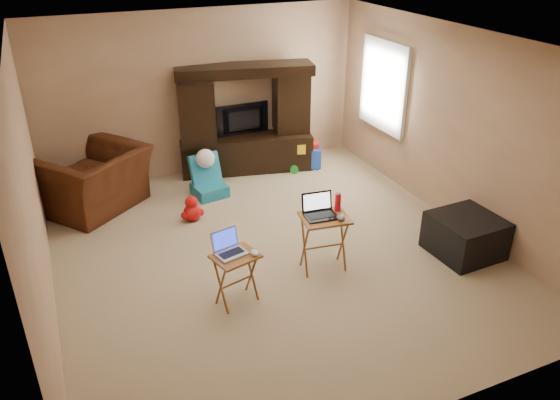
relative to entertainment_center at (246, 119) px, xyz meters
name	(u,v)px	position (x,y,z in m)	size (l,w,h in m)	color
floor	(273,252)	(-0.58, -2.46, -0.85)	(5.50, 5.50, 0.00)	tan
ceiling	(272,42)	(-0.58, -2.46, 1.65)	(5.50, 5.50, 0.00)	silver
wall_back	(203,94)	(-0.58, 0.29, 0.40)	(5.00, 5.00, 0.00)	tan
wall_front	(425,294)	(-0.58, -5.21, 0.40)	(5.00, 5.00, 0.00)	tan
wall_left	(31,197)	(-3.08, -2.46, 0.40)	(5.50, 5.50, 0.00)	tan
wall_right	(453,127)	(1.92, -2.46, 0.40)	(5.50, 5.50, 0.00)	tan
window_pane	(385,86)	(1.90, -0.91, 0.55)	(1.20, 1.20, 0.00)	white
window_frame	(384,86)	(1.88, -0.91, 0.55)	(0.06, 1.14, 1.34)	white
entertainment_center	(246,119)	(0.00, 0.00, 0.00)	(2.07, 0.52, 1.70)	black
television	(245,121)	(0.00, 0.05, -0.03)	(0.86, 0.11, 0.50)	black
recliner	(94,180)	(-2.38, -0.41, -0.42)	(1.31, 1.14, 0.85)	#471E0F
child_rocker	(209,177)	(-0.83, -0.68, -0.55)	(0.45, 0.51, 0.60)	teal
plush_toy	(192,208)	(-1.27, -1.30, -0.67)	(0.33, 0.27, 0.36)	red
push_toy	(301,154)	(0.83, -0.28, -0.61)	(0.63, 0.45, 0.47)	blue
ottoman	(465,235)	(1.52, -3.40, -0.61)	(0.74, 0.74, 0.48)	black
tray_table_left	(236,279)	(-1.31, -3.21, -0.56)	(0.44, 0.36, 0.58)	#975F24
tray_table_right	(324,243)	(-0.19, -3.02, -0.51)	(0.52, 0.42, 0.68)	#9D5E26
laptop_left	(231,244)	(-1.34, -3.18, -0.15)	(0.30, 0.25, 0.24)	#B0AFB4
laptop_right	(321,207)	(-0.23, -3.00, -0.05)	(0.35, 0.29, 0.24)	black
mouse_left	(255,253)	(-1.13, -3.28, -0.25)	(0.07, 0.12, 0.05)	white
mouse_right	(341,217)	(-0.06, -3.14, -0.14)	(0.09, 0.14, 0.06)	#47464C
water_bottle	(338,202)	(0.01, -2.94, -0.07)	(0.07, 0.07, 0.21)	red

